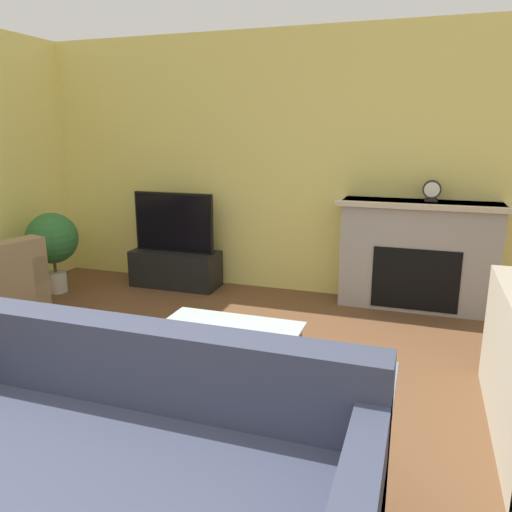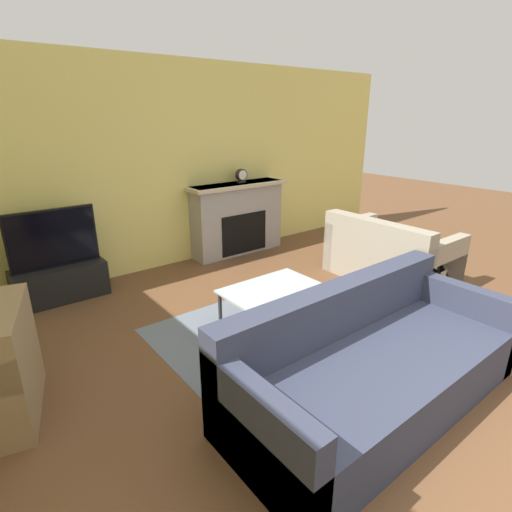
{
  "view_description": "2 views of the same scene",
  "coord_description": "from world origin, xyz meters",
  "px_view_note": "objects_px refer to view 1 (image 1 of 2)",
  "views": [
    {
      "loc": [
        1.26,
        -0.59,
        1.71
      ],
      "look_at": [
        0.15,
        2.72,
        0.83
      ],
      "focal_mm": 35.0,
      "sensor_mm": 36.0,
      "label": 1
    },
    {
      "loc": [
        -2.14,
        -0.44,
        2.02
      ],
      "look_at": [
        0.21,
        2.55,
        0.66
      ],
      "focal_mm": 28.0,
      "sensor_mm": 36.0,
      "label": 2
    }
  ],
  "objects_px": {
    "tv": "(174,222)",
    "couch_sectional": "(107,466)",
    "potted_plant": "(52,241)",
    "mantel_clock": "(432,190)",
    "coffee_table": "(223,339)"
  },
  "relations": [
    {
      "from": "tv",
      "to": "couch_sectional",
      "type": "relative_size",
      "value": 0.4
    },
    {
      "from": "potted_plant",
      "to": "mantel_clock",
      "type": "distance_m",
      "value": 3.89
    },
    {
      "from": "couch_sectional",
      "to": "coffee_table",
      "type": "xyz_separation_m",
      "value": [
        0.08,
        1.16,
        0.13
      ]
    },
    {
      "from": "couch_sectional",
      "to": "tv",
      "type": "bearing_deg",
      "value": 112.74
    },
    {
      "from": "couch_sectional",
      "to": "potted_plant",
      "type": "distance_m",
      "value": 3.63
    },
    {
      "from": "couch_sectional",
      "to": "mantel_clock",
      "type": "bearing_deg",
      "value": 68.96
    },
    {
      "from": "tv",
      "to": "potted_plant",
      "type": "distance_m",
      "value": 1.29
    },
    {
      "from": "couch_sectional",
      "to": "potted_plant",
      "type": "height_order",
      "value": "potted_plant"
    },
    {
      "from": "tv",
      "to": "potted_plant",
      "type": "xyz_separation_m",
      "value": [
        -1.13,
        -0.61,
        -0.16
      ]
    },
    {
      "from": "mantel_clock",
      "to": "couch_sectional",
      "type": "bearing_deg",
      "value": -111.04
    },
    {
      "from": "tv",
      "to": "coffee_table",
      "type": "height_order",
      "value": "tv"
    },
    {
      "from": "tv",
      "to": "mantel_clock",
      "type": "height_order",
      "value": "mantel_clock"
    },
    {
      "from": "potted_plant",
      "to": "coffee_table",
      "type": "bearing_deg",
      "value": -29.93
    },
    {
      "from": "couch_sectional",
      "to": "coffee_table",
      "type": "bearing_deg",
      "value": 86.21
    },
    {
      "from": "coffee_table",
      "to": "mantel_clock",
      "type": "distance_m",
      "value": 2.62
    }
  ]
}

